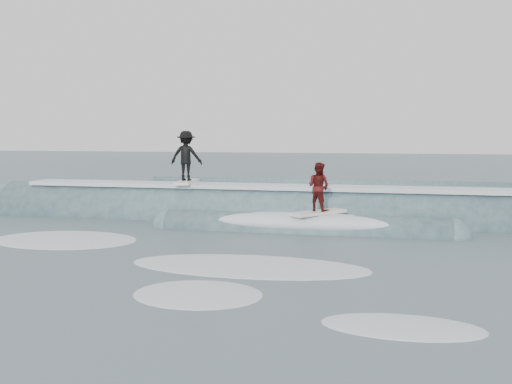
# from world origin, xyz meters

# --- Properties ---
(ground) EXTENTS (160.00, 160.00, 0.00)m
(ground) POSITION_xyz_m (0.00, 0.00, 0.00)
(ground) COLOR #3E545B
(ground) RESTS_ON ground
(breaking_wave) EXTENTS (22.50, 3.98, 2.39)m
(breaking_wave) POSITION_xyz_m (0.25, 6.52, 0.04)
(breaking_wave) COLOR #39555F
(breaking_wave) RESTS_ON ground
(surfer_black) EXTENTS (1.20, 2.05, 1.93)m
(surfer_black) POSITION_xyz_m (-2.86, 6.83, 2.21)
(surfer_black) COLOR white
(surfer_black) RESTS_ON ground
(surfer_red) EXTENTS (1.71, 1.89, 1.62)m
(surfer_red) POSITION_xyz_m (2.28, 4.63, 1.32)
(surfer_red) COLOR silver
(surfer_red) RESTS_ON ground
(whitewater) EXTENTS (12.38, 7.63, 0.10)m
(whitewater) POSITION_xyz_m (-0.48, -0.40, 0.00)
(whitewater) COLOR silver
(whitewater) RESTS_ON ground
(far_swells) EXTENTS (37.67, 8.65, 0.80)m
(far_swells) POSITION_xyz_m (-2.62, 17.65, 0.00)
(far_swells) COLOR #39555F
(far_swells) RESTS_ON ground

